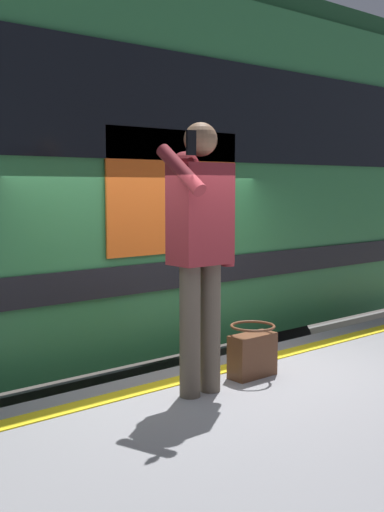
# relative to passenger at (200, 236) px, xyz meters

# --- Properties ---
(ground_plane) EXTENTS (25.55, 25.55, 0.00)m
(ground_plane) POSITION_rel_passenger_xyz_m (-0.36, -0.60, -2.10)
(ground_plane) COLOR #4C4742
(safety_line) EXTENTS (16.70, 0.16, 0.01)m
(safety_line) POSITION_rel_passenger_xyz_m (-0.36, -0.30, -1.07)
(safety_line) COLOR yellow
(safety_line) RESTS_ON platform
(track_rail_near) EXTENTS (22.15, 0.08, 0.16)m
(track_rail_near) POSITION_rel_passenger_xyz_m (-0.36, -1.78, -2.02)
(track_rail_near) COLOR slate
(track_rail_near) RESTS_ON ground
(track_rail_far) EXTENTS (22.15, 0.08, 0.16)m
(track_rail_far) POSITION_rel_passenger_xyz_m (-0.36, -3.21, -2.02)
(track_rail_far) COLOR slate
(track_rail_far) RESTS_ON ground
(passenger) EXTENTS (0.57, 0.55, 1.81)m
(passenger) POSITION_rel_passenger_xyz_m (0.00, 0.00, 0.00)
(passenger) COLOR brown
(passenger) RESTS_ON platform
(handbag) EXTENTS (0.37, 0.33, 0.39)m
(handbag) POSITION_rel_passenger_xyz_m (-0.54, -0.03, -0.89)
(handbag) COLOR #59331E
(handbag) RESTS_ON platform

